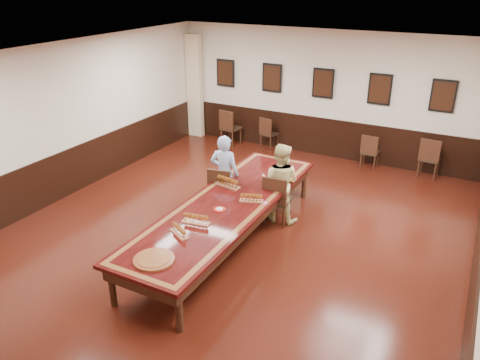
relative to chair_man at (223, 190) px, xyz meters
The scene contains 23 objects.
floor 1.22m from the chair_man, 56.70° to the right, with size 8.00×10.00×0.02m, color black.
ceiling 2.93m from the chair_man, 56.70° to the right, with size 8.00×10.00×0.02m, color white.
wall_back 4.27m from the chair_man, 81.46° to the left, with size 8.00×0.02×3.20m, color beige.
wall_left 3.69m from the chair_man, 164.67° to the right, with size 0.02×10.00×3.20m, color beige.
chair_man is the anchor object (origin of this frame).
chair_woman 1.13m from the chair_man, ahead, with size 0.47×0.51×1.00m, color black, non-canonical shape.
spare_chair_a 4.10m from the chair_man, 116.65° to the left, with size 0.47×0.51×1.00m, color black, non-canonical shape.
spare_chair_b 3.98m from the chair_man, 101.12° to the left, with size 0.41×0.44×0.87m, color black, non-canonical shape.
spare_chair_c 4.25m from the chair_man, 61.74° to the left, with size 0.41×0.44×0.87m, color black, non-canonical shape.
spare_chair_d 5.11m from the chair_man, 48.53° to the left, with size 0.45×0.49×0.97m, color black, non-canonical shape.
person_man 0.31m from the chair_man, 98.70° to the left, with size 0.58×0.38×1.59m, color #4F7CC6.
person_woman 1.17m from the chair_man, 12.17° to the left, with size 0.77×0.60×1.56m, color beige.
pink_phone 1.39m from the chair_man, 27.12° to the right, with size 0.07×0.13×0.01m, color #EB4E9B.
curtain 5.09m from the chair_man, 128.90° to the left, with size 0.45×0.18×2.90m, color beige.
wainscoting 1.11m from the chair_man, 56.70° to the right, with size 8.00×10.00×1.00m.
conference_table 1.12m from the chair_man, 56.70° to the right, with size 1.40×5.00×0.76m.
posters 4.29m from the chair_man, 81.31° to the left, with size 6.14×0.04×0.74m.
flight_a 0.54m from the chair_man, 47.07° to the right, with size 0.52×0.24×0.19m.
flight_b 1.22m from the chair_man, 34.77° to the right, with size 0.43×0.25×0.15m.
flight_c 1.88m from the chair_man, 73.53° to the right, with size 0.47×0.20×0.17m.
flight_d 2.27m from the chair_man, 77.35° to the right, with size 0.41×0.30×0.15m.
red_plate_grp 1.38m from the chair_man, 62.36° to the right, with size 0.20×0.20×0.03m.
carved_platter 3.02m from the chair_man, 78.69° to the right, with size 0.64×0.64×0.05m.
Camera 1 is at (3.60, -6.31, 4.42)m, focal length 35.00 mm.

